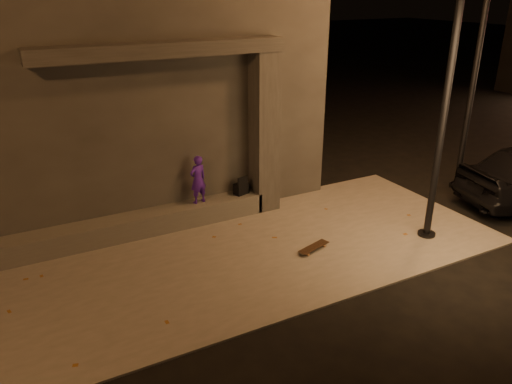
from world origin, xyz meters
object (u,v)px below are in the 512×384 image
backpack (241,188)px  skateboard (314,247)px  skateboarder (198,179)px  street_lamp_0 (454,45)px  column (264,133)px

backpack → skateboard: size_ratio=0.57×
skateboard → skateboarder: bearing=106.3°
street_lamp_0 → skateboarder: bearing=144.0°
skateboard → street_lamp_0: street_lamp_0 is taller
skateboarder → column: bearing=166.6°
column → skateboarder: 1.82m
backpack → street_lamp_0: (2.92, -2.88, 3.27)m
column → skateboarder: bearing=180.0°
skateboarder → backpack: size_ratio=2.44×
column → skateboard: column is taller
column → skateboarder: size_ratio=3.35×
skateboard → street_lamp_0: bearing=-29.6°
column → street_lamp_0: bearing=-51.1°
skateboarder → skateboard: skateboarder is taller
column → street_lamp_0: size_ratio=0.52×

